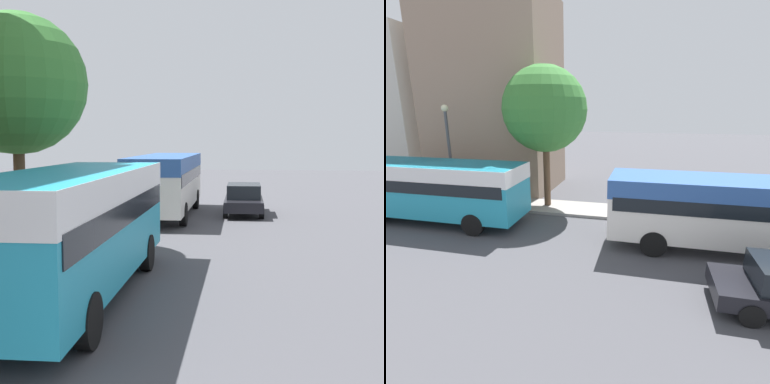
# 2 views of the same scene
# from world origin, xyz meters

# --- Properties ---
(building_corner) EXTENTS (5.56, 6.09, 10.40)m
(building_corner) POSITION_xyz_m (-8.98, 0.32, 5.20)
(building_corner) COLOR beige
(building_corner) RESTS_ON ground_plane
(building_midblock) EXTENTS (5.89, 7.85, 12.27)m
(building_midblock) POSITION_xyz_m (-9.15, 8.23, 6.14)
(building_midblock) COLOR gray
(building_midblock) RESTS_ON ground_plane
(bus_lead) EXTENTS (2.66, 9.06, 2.92)m
(bus_lead) POSITION_xyz_m (-1.99, 8.35, 1.90)
(bus_lead) COLOR teal
(bus_lead) RESTS_ON ground_plane
(bus_following) EXTENTS (2.53, 9.25, 2.86)m
(bus_following) POSITION_xyz_m (-1.77, 21.63, 1.87)
(bus_following) COLOR silver
(bus_following) RESTS_ON ground_plane
(street_tree) EXTENTS (4.39, 4.39, 7.38)m
(street_tree) POSITION_xyz_m (-5.21, 13.06, 5.31)
(street_tree) COLOR brown
(street_tree) RESTS_ON sidewalk
(lamp_post) EXTENTS (0.36, 0.36, 5.42)m
(lamp_post) POSITION_xyz_m (-4.35, 7.77, 3.40)
(lamp_post) COLOR #47474C
(lamp_post) RESTS_ON sidewalk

